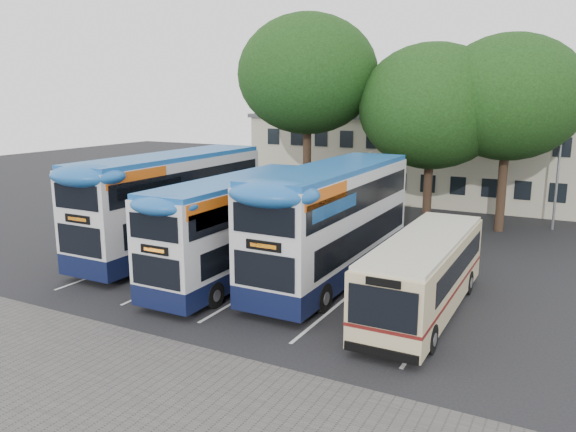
% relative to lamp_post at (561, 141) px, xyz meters
% --- Properties ---
extents(ground, '(120.00, 120.00, 0.00)m').
position_rel_lamp_post_xyz_m(ground, '(-6.00, -19.97, -5.08)').
color(ground, black).
rests_on(ground, ground).
extents(paving_strip, '(40.00, 6.00, 0.01)m').
position_rel_lamp_post_xyz_m(paving_strip, '(-8.00, -24.97, -5.08)').
color(paving_strip, '#595654').
rests_on(paving_strip, ground).
extents(bay_lines, '(14.12, 11.00, 0.01)m').
position_rel_lamp_post_xyz_m(bay_lines, '(-9.75, -14.97, -5.08)').
color(bay_lines, silver).
rests_on(bay_lines, ground).
extents(depot_building, '(32.40, 8.40, 6.20)m').
position_rel_lamp_post_xyz_m(depot_building, '(-6.00, 7.02, -1.93)').
color(depot_building, '#BCB397').
rests_on(depot_building, ground).
extents(lamp_post, '(0.25, 1.05, 9.06)m').
position_rel_lamp_post_xyz_m(lamp_post, '(0.00, 0.00, 0.00)').
color(lamp_post, gray).
rests_on(lamp_post, ground).
extents(tree_left, '(8.32, 8.32, 12.32)m').
position_rel_lamp_post_xyz_m(tree_left, '(-13.77, -3.91, 3.68)').
color(tree_left, black).
rests_on(tree_left, ground).
extents(tree_mid, '(8.29, 8.29, 10.47)m').
position_rel_lamp_post_xyz_m(tree_mid, '(-6.64, -2.52, 1.85)').
color(tree_mid, black).
rests_on(tree_mid, ground).
extents(tree_right, '(8.02, 8.02, 10.85)m').
position_rel_lamp_post_xyz_m(tree_right, '(-2.69, -1.71, 2.34)').
color(tree_right, black).
rests_on(tree_right, ground).
extents(bus_dd_left, '(2.80, 11.55, 4.82)m').
position_rel_lamp_post_xyz_m(bus_dd_left, '(-16.09, -13.84, -2.43)').
color(bus_dd_left, '#0E1536').
rests_on(bus_dd_left, ground).
extents(bus_dd_mid, '(2.47, 10.19, 4.24)m').
position_rel_lamp_post_xyz_m(bus_dd_mid, '(-11.20, -15.70, -2.75)').
color(bus_dd_mid, '#0E1536').
rests_on(bus_dd_mid, ground).
extents(bus_dd_right, '(2.76, 11.40, 4.75)m').
position_rel_lamp_post_xyz_m(bus_dd_right, '(-7.69, -13.87, -2.47)').
color(bus_dd_right, '#0E1536').
rests_on(bus_dd_right, ground).
extents(bus_single, '(2.34, 9.19, 2.74)m').
position_rel_lamp_post_xyz_m(bus_single, '(-3.33, -15.91, -3.53)').
color(bus_single, '#D0BB8A').
rests_on(bus_single, ground).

